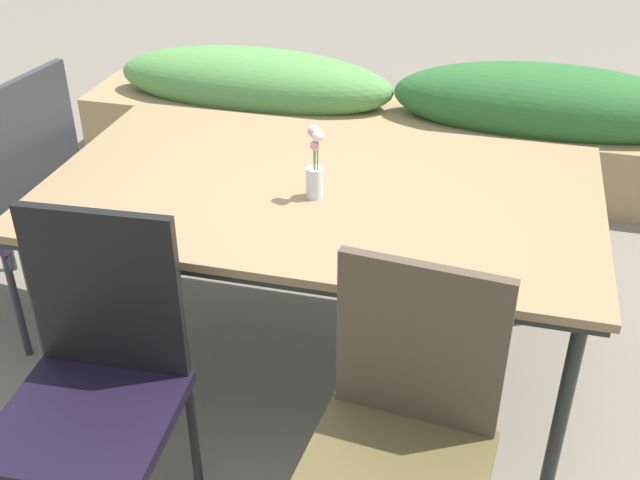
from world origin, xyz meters
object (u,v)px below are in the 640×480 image
at_px(dining_table, 320,198).
at_px(flower_vase, 314,166).
at_px(chair_end_left, 11,191).
at_px(planter_box, 396,121).
at_px(chair_near_right, 403,431).
at_px(chair_near_left, 95,374).

relative_size(dining_table, flower_vase, 7.35).
relative_size(chair_end_left, flower_vase, 4.11).
relative_size(dining_table, chair_end_left, 1.79).
xyz_separation_m(dining_table, chair_end_left, (-1.20, -0.01, -0.12)).
height_order(chair_end_left, planter_box, chair_end_left).
relative_size(chair_near_right, planter_box, 0.28).
relative_size(chair_near_left, flower_vase, 3.88).
bearing_deg(dining_table, chair_near_right, -63.16).
bearing_deg(chair_end_left, chair_near_right, -109.54).
height_order(chair_end_left, flower_vase, chair_end_left).
distance_m(dining_table, chair_near_right, 0.95).
bearing_deg(planter_box, chair_near_right, -80.46).
relative_size(dining_table, chair_near_left, 1.90).
xyz_separation_m(chair_end_left, planter_box, (1.21, 1.63, -0.26)).
distance_m(chair_end_left, chair_near_right, 1.82).
bearing_deg(dining_table, chair_near_left, -116.80).
height_order(dining_table, planter_box, dining_table).
distance_m(chair_end_left, flower_vase, 1.24).
xyz_separation_m(dining_table, planter_box, (0.01, 1.62, -0.38)).
relative_size(chair_near_right, flower_vase, 3.78).
height_order(dining_table, chair_near_right, chair_near_right).
relative_size(chair_end_left, chair_near_right, 1.09).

